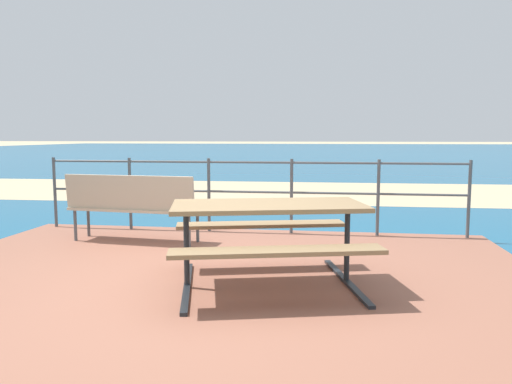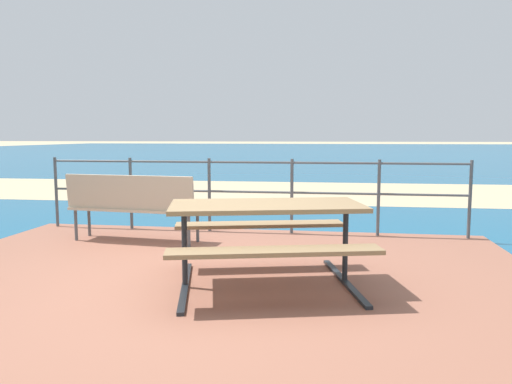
# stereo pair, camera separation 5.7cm
# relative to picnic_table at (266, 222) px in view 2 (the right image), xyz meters

# --- Properties ---
(ground_plane) EXTENTS (240.00, 240.00, 0.00)m
(ground_plane) POSITION_rel_picnic_table_xyz_m (-0.54, 0.03, -0.65)
(ground_plane) COLOR tan
(patio_paving) EXTENTS (6.40, 5.20, 0.06)m
(patio_paving) POSITION_rel_picnic_table_xyz_m (-0.54, 0.03, -0.62)
(patio_paving) COLOR #935B47
(patio_paving) RESTS_ON ground
(sea_water) EXTENTS (90.00, 90.00, 0.01)m
(sea_water) POSITION_rel_picnic_table_xyz_m (-0.54, 40.03, -0.64)
(sea_water) COLOR #145B84
(sea_water) RESTS_ON ground
(beach_strip) EXTENTS (54.05, 5.55, 0.01)m
(beach_strip) POSITION_rel_picnic_table_xyz_m (-0.54, 8.08, -0.64)
(beach_strip) COLOR tan
(beach_strip) RESTS_ON ground
(picnic_table) EXTENTS (2.00, 1.80, 0.75)m
(picnic_table) POSITION_rel_picnic_table_xyz_m (0.00, 0.00, 0.00)
(picnic_table) COLOR #8C704C
(picnic_table) RESTS_ON patio_paving
(park_bench) EXTENTS (1.77, 0.58, 0.87)m
(park_bench) POSITION_rel_picnic_table_xyz_m (-1.91, 1.53, -0.07)
(park_bench) COLOR #BCAD93
(park_bench) RESTS_ON patio_paving
(railing_fence) EXTENTS (5.94, 0.04, 1.04)m
(railing_fence) POSITION_rel_picnic_table_xyz_m (-0.54, 2.43, 0.07)
(railing_fence) COLOR #4C5156
(railing_fence) RESTS_ON patio_paving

